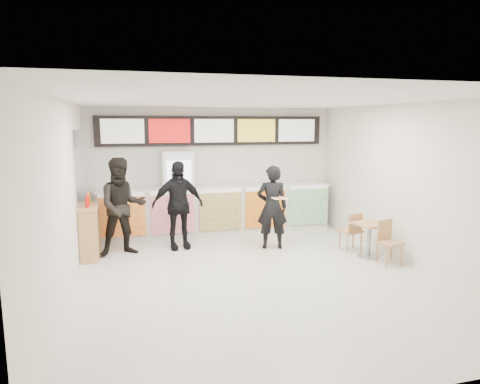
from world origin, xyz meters
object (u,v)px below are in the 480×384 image
object	(u,v)px
service_counter	(217,210)
customer_main	(272,207)
condiment_ledge	(90,231)
customer_mid	(178,205)
customer_left	(122,207)
cafe_table	(369,233)
drinks_fridge	(178,194)

from	to	relation	value
service_counter	customer_main	distance (m)	1.79
service_counter	condiment_ledge	size ratio (longest dim) A/B	4.47
customer_main	customer_mid	size ratio (longest dim) A/B	0.95
customer_left	customer_mid	distance (m)	1.13
customer_left	customer_mid	xyz separation A→B (m)	(1.12, 0.16, -0.05)
customer_main	condiment_ledge	world-z (taller)	customer_main
customer_left	customer_mid	size ratio (longest dim) A/B	1.06
customer_main	condiment_ledge	distance (m)	3.70
service_counter	customer_left	size ratio (longest dim) A/B	2.83
customer_left	customer_mid	bearing A→B (deg)	-1.61
cafe_table	service_counter	bearing A→B (deg)	118.86
customer_mid	condiment_ledge	size ratio (longest dim) A/B	1.50
cafe_table	customer_mid	bearing A→B (deg)	141.29
customer_main	service_counter	bearing A→B (deg)	-46.80
drinks_fridge	condiment_ledge	world-z (taller)	drinks_fridge
drinks_fridge	condiment_ledge	distance (m)	2.30
drinks_fridge	cafe_table	size ratio (longest dim) A/B	1.37
drinks_fridge	customer_left	bearing A→B (deg)	-135.71
customer_left	condiment_ledge	distance (m)	0.78
customer_left	service_counter	bearing A→B (deg)	19.21
customer_main	cafe_table	distance (m)	2.02
drinks_fridge	customer_main	size ratio (longest dim) A/B	1.13
customer_mid	condiment_ledge	bearing A→B (deg)	178.57
service_counter	drinks_fridge	distance (m)	1.03
customer_main	condiment_ledge	xyz separation A→B (m)	(-3.67, 0.33, -0.35)
service_counter	cafe_table	xyz separation A→B (m)	(2.50, -2.64, -0.09)
customer_left	condiment_ledge	bearing A→B (deg)	171.97
service_counter	customer_main	xyz separation A→B (m)	(0.85, -1.55, 0.31)
customer_mid	condiment_ledge	world-z (taller)	customer_mid
condiment_ledge	customer_mid	bearing A→B (deg)	5.68
customer_main	customer_mid	bearing A→B (deg)	-0.38
cafe_table	condiment_ledge	size ratio (longest dim) A/B	1.17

